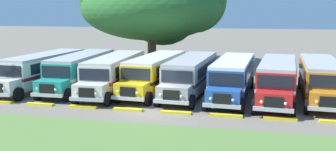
# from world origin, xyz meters

# --- Properties ---
(ground_plane) EXTENTS (220.00, 220.00, 0.00)m
(ground_plane) POSITION_xyz_m (0.00, 0.00, 0.00)
(ground_plane) COLOR slate
(foreground_grass_strip) EXTENTS (80.00, 8.36, 0.01)m
(foreground_grass_strip) POSITION_xyz_m (0.00, -7.38, 0.00)
(foreground_grass_strip) COLOR olive
(foreground_grass_strip) RESTS_ON ground_plane
(parked_bus_slot_0) EXTENTS (3.27, 10.93, 2.82)m
(parked_bus_slot_0) POSITION_xyz_m (-11.12, 5.14, 1.58)
(parked_bus_slot_0) COLOR silver
(parked_bus_slot_0) RESTS_ON ground_plane
(parked_bus_slot_1) EXTENTS (2.86, 10.86, 2.82)m
(parked_bus_slot_1) POSITION_xyz_m (-7.89, 5.63, 1.58)
(parked_bus_slot_1) COLOR teal
(parked_bus_slot_1) RESTS_ON ground_plane
(parked_bus_slot_2) EXTENTS (2.95, 10.87, 2.82)m
(parked_bus_slot_2) POSITION_xyz_m (-4.67, 5.05, 1.58)
(parked_bus_slot_2) COLOR silver
(parked_bus_slot_2) RESTS_ON ground_plane
(parked_bus_slot_3) EXTENTS (3.41, 10.95, 2.82)m
(parked_bus_slot_3) POSITION_xyz_m (-1.44, 5.90, 1.58)
(parked_bus_slot_3) COLOR yellow
(parked_bus_slot_3) RESTS_ON ground_plane
(parked_bus_slot_4) EXTENTS (3.23, 10.92, 2.82)m
(parked_bus_slot_4) POSITION_xyz_m (1.53, 5.59, 1.58)
(parked_bus_slot_4) COLOR #9E9993
(parked_bus_slot_4) RESTS_ON ground_plane
(parked_bus_slot_5) EXTENTS (3.22, 10.92, 2.82)m
(parked_bus_slot_5) POSITION_xyz_m (4.84, 5.25, 1.58)
(parked_bus_slot_5) COLOR #23519E
(parked_bus_slot_5) RESTS_ON ground_plane
(parked_bus_slot_6) EXTENTS (3.47, 10.96, 2.82)m
(parked_bus_slot_6) POSITION_xyz_m (8.09, 5.05, 1.58)
(parked_bus_slot_6) COLOR red
(parked_bus_slot_6) RESTS_ON ground_plane
(parked_bus_slot_7) EXTENTS (3.17, 10.91, 2.82)m
(parked_bus_slot_7) POSITION_xyz_m (11.19, 5.86, 1.58)
(parked_bus_slot_7) COLOR orange
(parked_bus_slot_7) RESTS_ON ground_plane
(curb_wheelstop_1) EXTENTS (2.00, 0.36, 0.15)m
(curb_wheelstop_1) POSITION_xyz_m (-8.04, -0.65, 0.07)
(curb_wheelstop_1) COLOR yellow
(curb_wheelstop_1) RESTS_ON ground_plane
(curb_wheelstop_2) EXTENTS (2.00, 0.36, 0.15)m
(curb_wheelstop_2) POSITION_xyz_m (-4.82, -0.65, 0.07)
(curb_wheelstop_2) COLOR yellow
(curb_wheelstop_2) RESTS_ON ground_plane
(curb_wheelstop_3) EXTENTS (2.00, 0.36, 0.15)m
(curb_wheelstop_3) POSITION_xyz_m (-1.61, -0.65, 0.07)
(curb_wheelstop_3) COLOR yellow
(curb_wheelstop_3) RESTS_ON ground_plane
(curb_wheelstop_4) EXTENTS (2.00, 0.36, 0.15)m
(curb_wheelstop_4) POSITION_xyz_m (1.61, -0.65, 0.07)
(curb_wheelstop_4) COLOR yellow
(curb_wheelstop_4) RESTS_ON ground_plane
(curb_wheelstop_5) EXTENTS (2.00, 0.36, 0.15)m
(curb_wheelstop_5) POSITION_xyz_m (4.82, -0.65, 0.07)
(curb_wheelstop_5) COLOR yellow
(curb_wheelstop_5) RESTS_ON ground_plane
(curb_wheelstop_6) EXTENTS (2.00, 0.36, 0.15)m
(curb_wheelstop_6) POSITION_xyz_m (8.04, -0.65, 0.07)
(curb_wheelstop_6) COLOR yellow
(curb_wheelstop_6) RESTS_ON ground_plane
(broad_shade_tree) EXTENTS (16.00, 18.31, 12.03)m
(broad_shade_tree) POSITION_xyz_m (-5.01, 19.74, 6.93)
(broad_shade_tree) COLOR brown
(broad_shade_tree) RESTS_ON ground_plane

